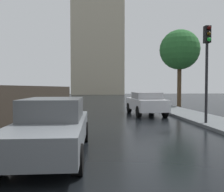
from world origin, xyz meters
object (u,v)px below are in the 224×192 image
Objects in this scene: car_white_near_kerb at (146,103)px; car_grey_mid_road at (52,126)px; street_tree_near at (180,50)px; traffic_light at (207,56)px.

car_grey_mid_road reaches higher than car_white_near_kerb.
car_grey_mid_road is 0.64× the size of street_tree_near.
car_white_near_kerb is at bearing -125.37° from street_tree_near.
street_tree_near reaches higher than car_white_near_kerb.
street_tree_near is at bearing 76.11° from traffic_light.
car_white_near_kerb is 0.97× the size of traffic_light.
street_tree_near reaches higher than traffic_light.
traffic_light reaches higher than car_grey_mid_road.
car_white_near_kerb is at bearing 111.87° from traffic_light.
car_white_near_kerb is 5.33m from traffic_light.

